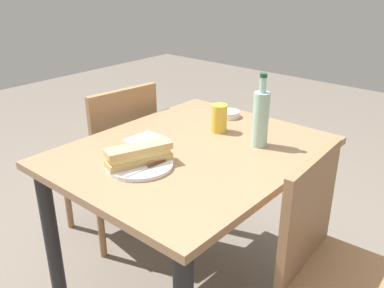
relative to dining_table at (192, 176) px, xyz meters
The scene contains 10 objects.
dining_table is the anchor object (origin of this frame).
chair_far 0.63m from the dining_table, 89.56° to the left, with size 0.42×0.42×0.87m.
chair_near 0.64m from the dining_table, 99.58° to the right, with size 0.44×0.44×0.87m.
plate_near 0.28m from the dining_table, ahead, with size 0.24×0.24×0.01m, color white.
baguette_sandwich_near 0.30m from the dining_table, ahead, with size 0.25×0.15×0.07m.
knife_near 0.29m from the dining_table, ahead, with size 0.18×0.03×0.01m.
water_bottle 0.36m from the dining_table, 137.73° to the left, with size 0.06×0.06×0.29m.
beer_glass 0.29m from the dining_table, behind, with size 0.07×0.07×0.12m, color gold.
olive_bowl 0.43m from the dining_table, 165.02° to the right, with size 0.10×0.10×0.03m, color silver.
paper_napkin 0.24m from the dining_table, 73.45° to the right, with size 0.14×0.14×0.00m, color white.
Camera 1 is at (1.14, 0.98, 1.42)m, focal length 39.08 mm.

